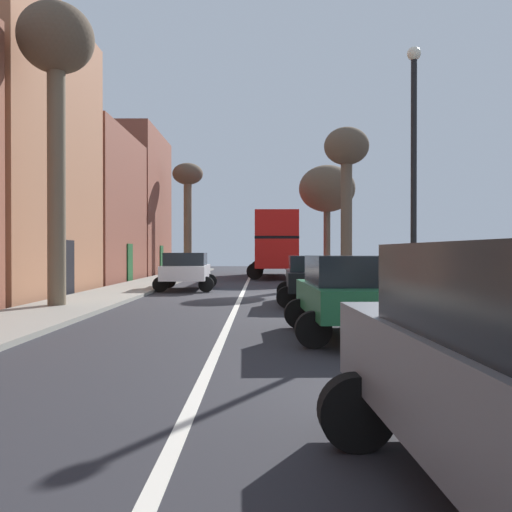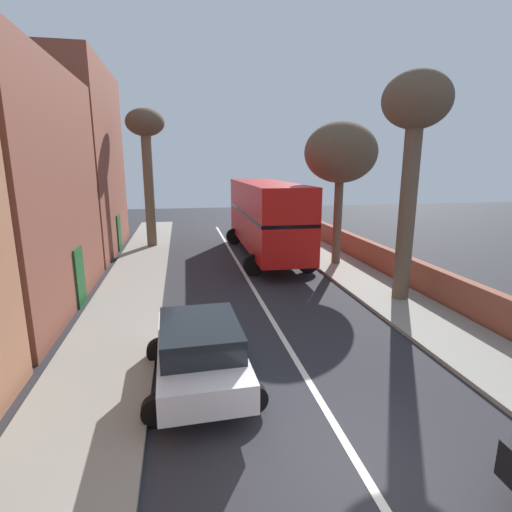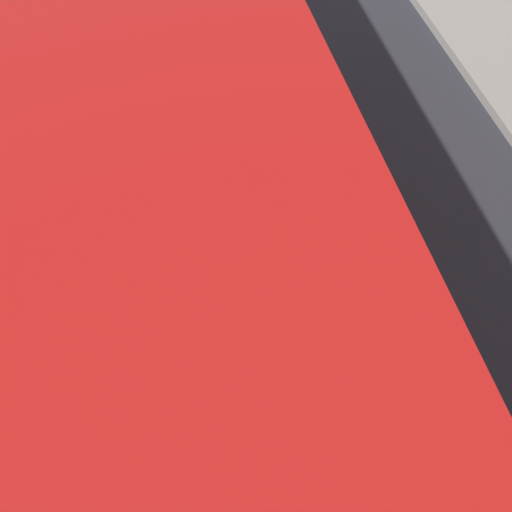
# 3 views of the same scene
# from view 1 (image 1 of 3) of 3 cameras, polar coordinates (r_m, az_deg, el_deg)

# --- Properties ---
(ground_plane) EXTENTS (84.00, 84.00, 0.00)m
(ground_plane) POSITION_cam_1_polar(r_m,az_deg,el_deg) (20.53, -1.56, -4.21)
(ground_plane) COLOR #28282D
(road_centre_line) EXTENTS (0.16, 54.00, 0.01)m
(road_centre_line) POSITION_cam_1_polar(r_m,az_deg,el_deg) (20.53, -1.56, -4.20)
(road_centre_line) COLOR silver
(road_centre_line) RESTS_ON ground
(sidewalk_left) EXTENTS (2.60, 60.00, 0.12)m
(sidewalk_left) POSITION_cam_1_polar(r_m,az_deg,el_deg) (21.27, -14.90, -3.90)
(sidewalk_left) COLOR gray
(sidewalk_left) RESTS_ON ground
(sidewalk_right) EXTENTS (2.60, 60.00, 0.12)m
(sidewalk_right) POSITION_cam_1_polar(r_m,az_deg,el_deg) (20.93, 12.01, -3.96)
(sidewalk_right) COLOR gray
(sidewalk_right) RESTS_ON ground
(terraced_houses_left) EXTENTS (4.07, 47.62, 10.79)m
(terraced_houses_left) POSITION_cam_1_polar(r_m,az_deg,el_deg) (22.79, -23.66, 8.26)
(terraced_houses_left) COLOR brown
(terraced_houses_left) RESTS_ON ground
(boundary_wall_right) EXTENTS (0.36, 54.00, 1.23)m
(boundary_wall_right) POSITION_cam_1_polar(r_m,az_deg,el_deg) (21.25, 16.11, -2.41)
(boundary_wall_right) COLOR brown
(boundary_wall_right) RESTS_ON ground
(double_decker_bus) EXTENTS (3.65, 11.04, 4.06)m
(double_decker_bus) POSITION_cam_1_polar(r_m,az_deg,el_deg) (36.39, 2.04, 1.54)
(double_decker_bus) COLOR red
(double_decker_bus) RESTS_ON ground
(parked_car_green_right_1) EXTENTS (2.51, 3.97, 1.59)m
(parked_car_green_right_1) POSITION_cam_1_polar(r_m,az_deg,el_deg) (10.83, 9.86, -3.58)
(parked_car_green_right_1) COLOR #1E6038
(parked_car_green_right_1) RESTS_ON ground
(parked_car_white_left_2) EXTENTS (2.62, 4.23, 1.62)m
(parked_car_white_left_2) POSITION_cam_1_polar(r_m,az_deg,el_deg) (23.97, -7.25, -1.32)
(parked_car_white_left_2) COLOR silver
(parked_car_white_left_2) RESTS_ON ground
(parked_car_black_right_3) EXTENTS (2.62, 4.45, 1.54)m
(parked_car_black_right_3) POSITION_cam_1_polar(r_m,az_deg,el_deg) (17.55, 6.26, -2.07)
(parked_car_black_right_3) COLOR black
(parked_car_black_right_3) RESTS_ON ground
(street_tree_right_1) EXTENTS (2.31, 2.31, 7.95)m
(street_tree_right_1) POSITION_cam_1_polar(r_m,az_deg,el_deg) (29.00, 9.38, 9.92)
(street_tree_right_1) COLOR brown
(street_tree_right_1) RESTS_ON sidewalk_right
(street_tree_left_2) EXTENTS (2.23, 2.23, 8.03)m
(street_tree_left_2) POSITION_cam_1_polar(r_m,az_deg,el_deg) (40.74, -7.11, 7.24)
(street_tree_left_2) COLOR brown
(street_tree_left_2) RESTS_ON sidewalk_left
(street_tree_left_4) EXTENTS (2.18, 2.18, 8.75)m
(street_tree_left_4) POSITION_cam_1_polar(r_m,az_deg,el_deg) (17.82, -20.05, 18.41)
(street_tree_left_4) COLOR brown
(street_tree_left_4) RESTS_ON sidewalk_left
(street_tree_right_5) EXTENTS (3.45, 3.45, 6.86)m
(street_tree_right_5) POSITION_cam_1_polar(r_m,az_deg,el_deg) (34.22, 7.38, 6.84)
(street_tree_right_5) COLOR brown
(street_tree_right_5) RESTS_ON sidewalk_right
(lamppost_right) EXTENTS (0.32, 0.32, 6.31)m
(lamppost_right) POSITION_cam_1_polar(r_m,az_deg,el_deg) (13.45, 16.06, 9.58)
(lamppost_right) COLOR black
(lamppost_right) RESTS_ON sidewalk_right
(litter_bin_right) EXTENTS (0.55, 0.55, 1.11)m
(litter_bin_right) POSITION_cam_1_polar(r_m,az_deg,el_deg) (15.23, 17.96, -3.30)
(litter_bin_right) COLOR black
(litter_bin_right) RESTS_ON sidewalk_right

